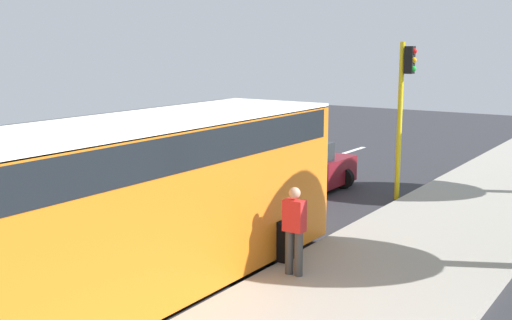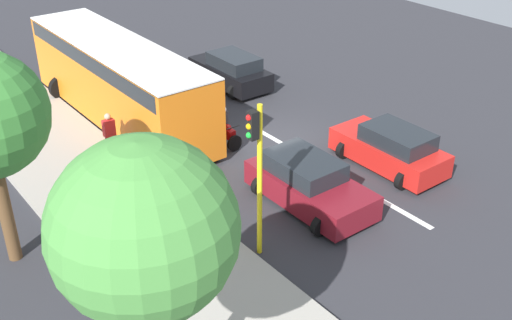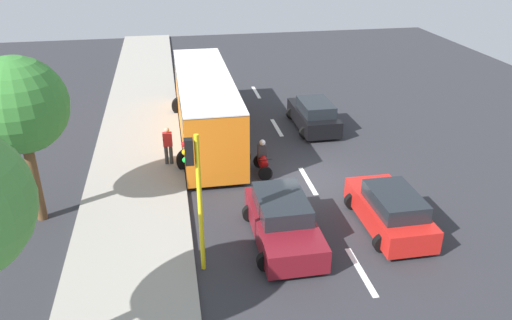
# 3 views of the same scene
# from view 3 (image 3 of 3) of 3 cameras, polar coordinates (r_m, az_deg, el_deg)

# --- Properties ---
(ground_plane) EXTENTS (40.00, 60.00, 0.10)m
(ground_plane) POSITION_cam_3_polar(r_m,az_deg,el_deg) (20.73, 5.98, -2.54)
(ground_plane) COLOR #2D2D33
(sidewalk) EXTENTS (4.00, 60.00, 0.15)m
(sidewalk) POSITION_cam_3_polar(r_m,az_deg,el_deg) (20.03, -13.69, -3.86)
(sidewalk) COLOR #9E998E
(sidewalk) RESTS_ON ground
(lane_stripe_far_north) EXTENTS (0.20, 2.40, 0.01)m
(lane_stripe_far_north) POSITION_cam_3_polar(r_m,az_deg,el_deg) (31.50, 0.02, 7.77)
(lane_stripe_far_north) COLOR white
(lane_stripe_far_north) RESTS_ON ground
(lane_stripe_north) EXTENTS (0.20, 2.40, 0.01)m
(lane_stripe_north) POSITION_cam_3_polar(r_m,az_deg,el_deg) (25.97, 2.40, 3.74)
(lane_stripe_north) COLOR white
(lane_stripe_north) RESTS_ON ground
(lane_stripe_mid) EXTENTS (0.20, 2.40, 0.01)m
(lane_stripe_mid) POSITION_cam_3_polar(r_m,az_deg,el_deg) (20.70, 5.99, -2.40)
(lane_stripe_mid) COLOR white
(lane_stripe_mid) RESTS_ON ground
(lane_stripe_south) EXTENTS (0.20, 2.40, 0.01)m
(lane_stripe_south) POSITION_cam_3_polar(r_m,az_deg,el_deg) (15.97, 11.96, -12.41)
(lane_stripe_south) COLOR white
(lane_stripe_south) RESTS_ON ground
(car_maroon) EXTENTS (2.33, 4.29, 1.52)m
(car_maroon) POSITION_cam_3_polar(r_m,az_deg,el_deg) (16.65, 3.11, -7.07)
(car_maroon) COLOR maroon
(car_maroon) RESTS_ON ground
(car_red) EXTENTS (2.19, 4.10, 1.52)m
(car_red) POSITION_cam_3_polar(r_m,az_deg,el_deg) (17.86, 15.13, -5.57)
(car_red) COLOR red
(car_red) RESTS_ON ground
(car_black) EXTENTS (2.19, 4.17, 1.52)m
(car_black) POSITION_cam_3_polar(r_m,az_deg,el_deg) (25.84, 6.65, 5.15)
(car_black) COLOR black
(car_black) RESTS_ON ground
(city_bus) EXTENTS (3.20, 11.00, 3.16)m
(city_bus) POSITION_cam_3_polar(r_m,az_deg,el_deg) (24.21, -5.86, 6.62)
(city_bus) COLOR orange
(city_bus) RESTS_ON ground
(motorcycle) EXTENTS (0.60, 1.30, 1.53)m
(motorcycle) POSITION_cam_3_polar(r_m,az_deg,el_deg) (20.94, 0.76, 0.04)
(motorcycle) COLOR black
(motorcycle) RESTS_ON ground
(pedestrian_near_signal) EXTENTS (0.40, 0.24, 1.69)m
(pedestrian_near_signal) POSITION_cam_3_polar(r_m,az_deg,el_deg) (21.69, -10.08, 1.77)
(pedestrian_near_signal) COLOR #3F3F3F
(pedestrian_near_signal) RESTS_ON sidewalk
(traffic_light_corner) EXTENTS (0.49, 0.24, 4.50)m
(traffic_light_corner) POSITION_cam_3_polar(r_m,az_deg,el_deg) (14.25, -6.95, -2.93)
(traffic_light_corner) COLOR yellow
(traffic_light_corner) RESTS_ON ground
(street_tree_center) EXTENTS (3.22, 3.22, 5.94)m
(street_tree_center) POSITION_cam_3_polar(r_m,az_deg,el_deg) (17.98, -25.61, 5.60)
(street_tree_center) COLOR brown
(street_tree_center) RESTS_ON ground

